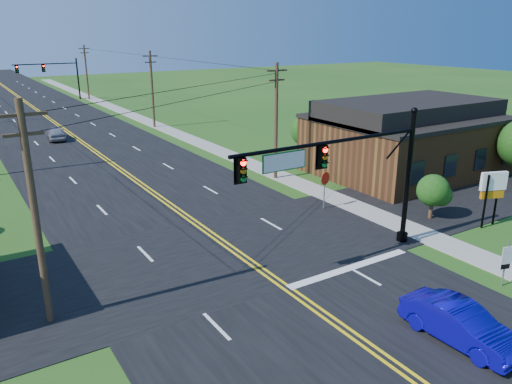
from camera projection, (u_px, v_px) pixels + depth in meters
ground at (402, 376)px, 17.06m from camera, size 260.00×260.00×0.00m
road_main at (67, 133)px, 57.24m from camera, size 16.00×220.00×0.04m
road_cross at (230, 251)px, 26.70m from camera, size 70.00×10.00×0.04m
sidewalk at (188, 138)px, 54.53m from camera, size 2.00×160.00×0.08m
signal_mast_main at (347, 171)px, 24.22m from camera, size 11.30×0.60×7.48m
signal_mast_far at (50, 73)px, 82.21m from camera, size 10.98×0.60×7.48m
brick_building at (406, 144)px, 40.96m from camera, size 14.20×11.20×4.70m
utility_pole_left_a at (35, 212)px, 18.81m from camera, size 1.80×0.28×9.00m
utility_pole_right_a at (276, 120)px, 38.26m from camera, size 1.80×0.28×9.00m
utility_pole_right_b at (152, 88)px, 59.16m from camera, size 1.80×0.28×9.00m
utility_pole_right_c at (86, 71)px, 83.28m from camera, size 1.80×0.28×9.00m
tree_right_back at (307, 130)px, 45.28m from camera, size 3.00×3.00×4.10m
shrub_corner at (433, 191)px, 30.73m from camera, size 2.00×2.00×2.86m
blue_car at (460, 324)px, 18.69m from camera, size 1.79×4.64×1.51m
distant_car at (56, 133)px, 53.37m from camera, size 2.22×4.47×1.46m
route_sign at (506, 260)px, 22.64m from camera, size 0.56×0.19×2.30m
stop_sign at (325, 182)px, 32.41m from camera, size 0.89×0.26×2.56m
pylon_sign at (493, 187)px, 29.34m from camera, size 1.62×0.80×3.38m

